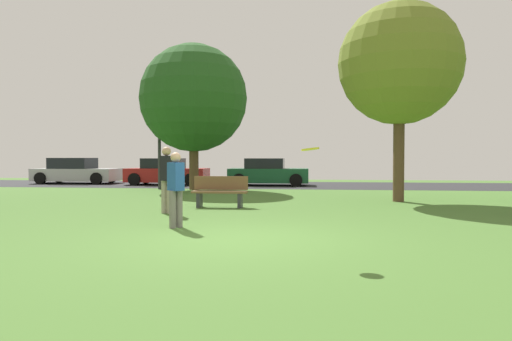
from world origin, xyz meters
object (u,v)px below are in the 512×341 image
(person_bystander, at_px, (167,176))
(street_lamp_post, at_px, (159,140))
(parked_car_red, at_px, (167,173))
(parked_car_green, at_px, (268,173))
(park_bench, at_px, (220,191))
(person_catcher, at_px, (176,187))
(frisbee_disc, at_px, (310,149))
(maple_tree_far, at_px, (194,98))
(oak_tree_right, at_px, (400,64))
(parked_car_silver, at_px, (76,172))

(person_bystander, relative_size, street_lamp_post, 0.38)
(parked_car_red, height_order, parked_car_green, same)
(parked_car_red, height_order, park_bench, parked_car_red)
(person_catcher, height_order, frisbee_disc, frisbee_disc)
(maple_tree_far, bearing_deg, person_catcher, -77.60)
(oak_tree_right, relative_size, person_catcher, 4.17)
(parked_car_red, xyz_separation_m, parked_car_green, (5.40, 0.08, 0.00))
(maple_tree_far, distance_m, street_lamp_post, 2.44)
(person_bystander, bearing_deg, maple_tree_far, 20.44)
(frisbee_disc, bearing_deg, maple_tree_far, 111.18)
(person_catcher, xyz_separation_m, parked_car_red, (-4.79, 14.46, -0.21))
(parked_car_red, relative_size, street_lamp_post, 0.94)
(oak_tree_right, xyz_separation_m, person_bystander, (-6.60, -3.98, -3.54))
(maple_tree_far, xyz_separation_m, person_bystander, (1.47, -8.62, -3.13))
(frisbee_disc, height_order, park_bench, frisbee_disc)
(frisbee_disc, bearing_deg, parked_car_silver, 126.59)
(person_bystander, bearing_deg, parked_car_green, 3.48)
(parked_car_silver, relative_size, street_lamp_post, 1.01)
(street_lamp_post, bearing_deg, oak_tree_right, -25.81)
(person_bystander, bearing_deg, street_lamp_post, 30.32)
(maple_tree_far, bearing_deg, oak_tree_right, -29.92)
(frisbee_disc, bearing_deg, person_catcher, 139.58)
(parked_car_red, relative_size, park_bench, 2.65)
(person_catcher, distance_m, parked_car_green, 14.55)
(person_bystander, height_order, frisbee_disc, person_bystander)
(oak_tree_right, bearing_deg, frisbee_disc, -108.51)
(park_bench, bearing_deg, frisbee_disc, 112.39)
(maple_tree_far, relative_size, street_lamp_post, 1.45)
(person_bystander, relative_size, park_bench, 1.08)
(oak_tree_right, distance_m, park_bench, 7.23)
(maple_tree_far, distance_m, parked_car_silver, 9.45)
(maple_tree_far, xyz_separation_m, parked_car_red, (-2.37, 3.48, -3.45))
(parked_car_red, bearing_deg, person_catcher, -71.68)
(maple_tree_far, relative_size, frisbee_disc, 20.04)
(frisbee_disc, distance_m, parked_car_green, 17.04)
(park_bench, bearing_deg, street_lamp_post, -59.42)
(oak_tree_right, xyz_separation_m, person_catcher, (-5.65, -6.34, -3.65))
(parked_car_red, bearing_deg, parked_car_silver, 173.32)
(parked_car_green, height_order, street_lamp_post, street_lamp_post)
(oak_tree_right, relative_size, maple_tree_far, 1.00)
(frisbee_disc, height_order, parked_car_silver, frisbee_disc)
(maple_tree_far, bearing_deg, parked_car_red, 124.31)
(parked_car_silver, distance_m, parked_car_red, 5.45)
(parked_car_green, bearing_deg, parked_car_silver, 177.07)
(person_bystander, bearing_deg, parked_car_red, 28.39)
(frisbee_disc, height_order, parked_car_green, frisbee_disc)
(person_catcher, relative_size, park_bench, 0.98)
(maple_tree_far, xyz_separation_m, person_catcher, (2.41, -10.98, -3.24))
(oak_tree_right, bearing_deg, person_catcher, -131.73)
(frisbee_disc, bearing_deg, parked_car_red, 114.16)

